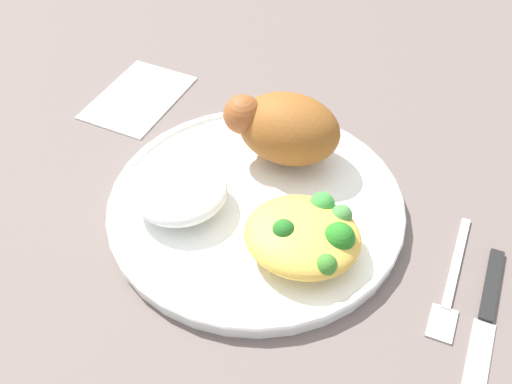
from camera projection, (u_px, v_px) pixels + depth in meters
ground_plane at (256, 212)px, 0.59m from camera, size 2.00×2.00×0.00m
plate at (256, 205)px, 0.59m from camera, size 0.29×0.29×0.02m
roasted_chicken at (284, 127)px, 0.60m from camera, size 0.12×0.08×0.07m
rice_pile at (179, 190)px, 0.57m from camera, size 0.09×0.09×0.03m
mac_cheese_with_broccoli at (306, 235)px, 0.52m from camera, size 0.10×0.09×0.04m
fork at (452, 282)px, 0.53m from camera, size 0.02×0.14×0.01m
knife at (486, 319)px, 0.50m from camera, size 0.02×0.19×0.01m
napkin at (138, 97)px, 0.72m from camera, size 0.10×0.13×0.00m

